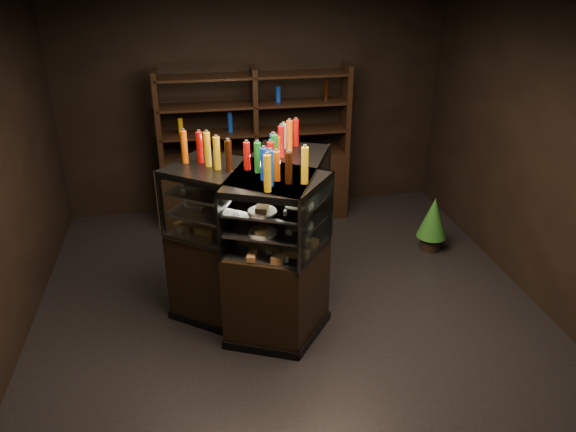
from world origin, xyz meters
name	(u,v)px	position (x,y,z in m)	size (l,w,h in m)	color
ground	(288,303)	(0.00, 0.00, 0.00)	(5.00, 5.00, 0.00)	black
room_shell	(288,118)	(0.00, 0.00, 1.94)	(5.02, 5.02, 3.01)	black
display_case	(264,269)	(-0.26, -0.15, 0.52)	(1.71, 1.59, 1.55)	black
food_display	(263,210)	(-0.26, -0.15, 1.15)	(1.24, 1.27, 0.47)	#D3994B
bottles_top	(261,153)	(-0.26, -0.15, 1.69)	(1.07, 1.13, 0.30)	#0F38B2
potted_conifer	(433,217)	(1.89, 0.82, 0.43)	(0.35, 0.35, 0.76)	black
back_shelving	(256,176)	(-0.05, 2.05, 0.61)	(2.39, 0.43, 2.00)	black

